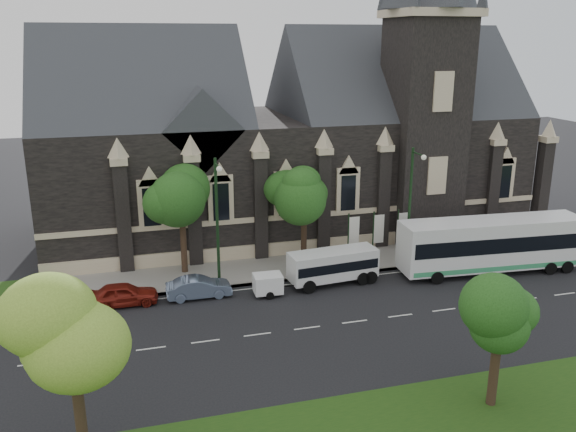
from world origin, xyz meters
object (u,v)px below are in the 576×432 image
object	(u,v)px
tree_park_east	(502,311)
tour_coach	(491,244)
box_trailer	(268,284)
car_far_red	(123,294)
tree_park_near	(76,318)
tree_walk_left	(184,196)
tree_walk_right	(306,187)
sedan	(199,287)
shuttle_bus	(333,265)
banner_flag_left	(352,234)
banner_flag_center	(377,232)
street_lamp_near	(411,202)
street_lamp_mid	(218,217)
car_far_white	(35,307)
banner_flag_right	(401,230)

from	to	relation	value
tree_park_east	tour_coach	xyz separation A→B (m)	(9.28, 14.24, -2.48)
box_trailer	car_far_red	distance (m)	9.28
tree_park_near	tree_walk_left	size ratio (longest dim) A/B	1.12
tree_walk_right	tour_coach	size ratio (longest dim) A/B	0.57
tour_coach	sedan	xyz separation A→B (m)	(-21.01, 1.15, -1.44)
tree_walk_left	sedan	distance (m)	6.85
sedan	shuttle_bus	bearing A→B (deg)	-91.21
tree_park_near	tree_walk_right	distance (m)	24.58
tree_park_near	box_trailer	xyz separation A→B (m)	(10.66, 13.94, -5.60)
tree_park_east	box_trailer	size ratio (longest dim) A/B	2.30
tree_park_near	shuttle_bus	size ratio (longest dim) A/B	1.35
banner_flag_left	car_far_red	world-z (taller)	banner_flag_left
banner_flag_center	banner_flag_left	bearing A→B (deg)	180.00
tree_park_east	banner_flag_center	world-z (taller)	tree_park_east
street_lamp_near	tour_coach	bearing A→B (deg)	-21.77
sedan	car_far_red	world-z (taller)	car_far_red
street_lamp_near	tree_walk_right	bearing A→B (deg)	151.94
tree_park_near	banner_flag_left	bearing A→B (deg)	44.54
sedan	tree_walk_right	bearing A→B (deg)	-62.21
sedan	tree_park_east	bearing A→B (deg)	-142.85
banner_flag_center	tour_coach	distance (m)	8.26
banner_flag_left	box_trailer	distance (m)	8.47
street_lamp_mid	car_far_white	distance (m)	12.41
tree_park_near	street_lamp_near	distance (m)	26.97
box_trailer	car_far_white	xyz separation A→B (m)	(-14.41, 0.49, -0.08)
street_lamp_mid	shuttle_bus	xyz separation A→B (m)	(7.72, -1.20, -3.72)
street_lamp_mid	car_far_white	xyz separation A→B (m)	(-11.52, -1.43, -4.38)
tour_coach	shuttle_bus	xyz separation A→B (m)	(-11.74, 0.98, -0.74)
tree_walk_left	box_trailer	bearing A→B (deg)	-49.69
banner_flag_left	banner_flag_right	world-z (taller)	same
banner_flag_left	tour_coach	bearing A→B (deg)	-24.02
street_lamp_near	street_lamp_mid	size ratio (longest dim) A/B	1.00
tree_walk_right	box_trailer	size ratio (longest dim) A/B	2.86
tree_park_near	tour_coach	world-z (taller)	tree_park_near
shuttle_bus	car_far_white	bearing A→B (deg)	175.51
shuttle_bus	sedan	size ratio (longest dim) A/B	1.49
tree_park_east	street_lamp_mid	distance (m)	19.32
tree_walk_right	car_far_red	size ratio (longest dim) A/B	1.81
shuttle_bus	car_far_red	world-z (taller)	shuttle_bus
tree_park_near	tree_walk_left	bearing A→B (deg)	72.95
banner_flag_center	sedan	size ratio (longest dim) A/B	0.94
car_far_red	tree_park_east	bearing A→B (deg)	-131.96
street_lamp_near	tour_coach	size ratio (longest dim) A/B	0.66
tree_walk_right	shuttle_bus	size ratio (longest dim) A/B	1.23
banner_flag_right	sedan	xyz separation A→B (m)	(-15.84, -2.94, -1.68)
sedan	banner_flag_right	bearing A→B (deg)	-79.65
shuttle_bus	car_far_white	distance (m)	19.26
street_lamp_near	banner_flag_left	xyz separation A→B (m)	(-3.71, 1.91, -2.73)
tree_park_east	tree_walk_left	distance (m)	23.36
banner_flag_center	tree_park_near	bearing A→B (deg)	-138.46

